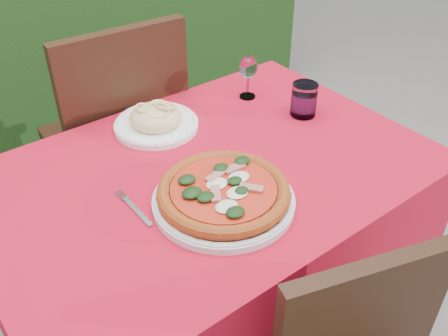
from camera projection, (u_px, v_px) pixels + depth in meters
ground at (212, 330)px, 1.85m from camera, size 60.00×60.00×0.00m
dining_table at (209, 208)px, 1.50m from camera, size 1.26×0.86×0.75m
chair_far at (120, 132)px, 1.87m from camera, size 0.49×0.49×1.01m
pizza_plate at (224, 194)px, 1.26m from camera, size 0.40×0.40×0.07m
pasta_plate at (156, 120)px, 1.57m from camera, size 0.27×0.27×0.08m
water_glass at (304, 101)px, 1.62m from camera, size 0.08×0.08×0.11m
wine_glass at (248, 69)px, 1.68m from camera, size 0.06×0.06×0.15m
fork at (137, 211)px, 1.25m from camera, size 0.02×0.18×0.00m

